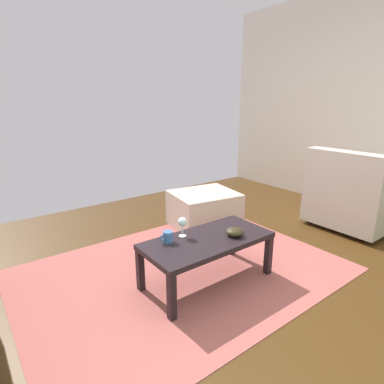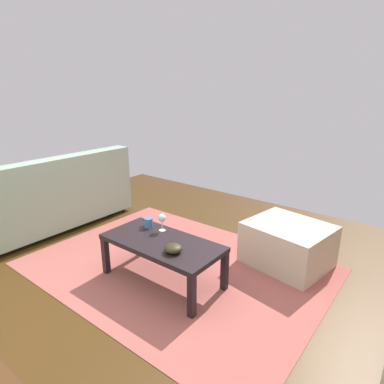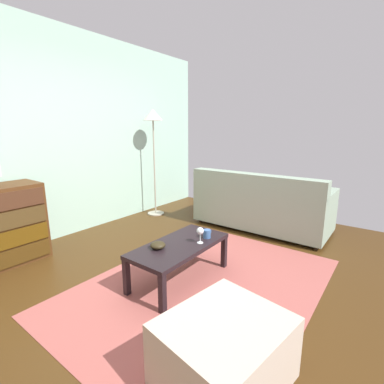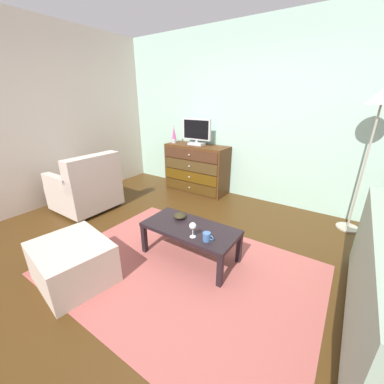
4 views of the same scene
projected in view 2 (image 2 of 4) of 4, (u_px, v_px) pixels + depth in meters
ground_plane at (179, 286)px, 2.79m from camera, size 5.78×4.71×0.05m
area_rug at (176, 266)px, 3.05m from camera, size 2.60×1.90×0.01m
coffee_table at (162, 246)px, 2.73m from camera, size 1.02×0.49×0.38m
wine_glass at (162, 218)px, 2.87m from camera, size 0.07×0.07×0.16m
mug at (148, 223)px, 2.97m from camera, size 0.11×0.08×0.08m
bowl_decorative at (173, 248)px, 2.52m from camera, size 0.14×0.14×0.06m
couch_large at (47, 199)px, 3.83m from camera, size 0.85×1.90×0.86m
ottoman at (288, 244)px, 3.05m from camera, size 0.79×0.70×0.40m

